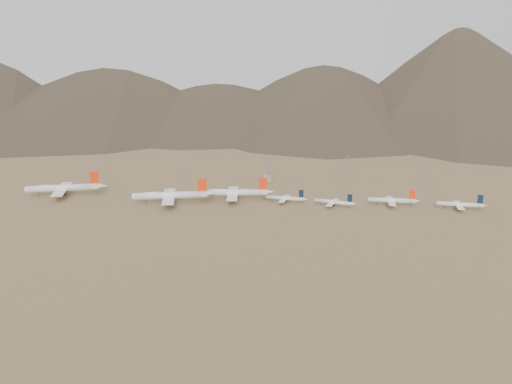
# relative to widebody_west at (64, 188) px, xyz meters

# --- Properties ---
(ground) EXTENTS (3000.00, 3000.00, 0.00)m
(ground) POSITION_rel_widebody_west_xyz_m (157.81, -36.57, -7.75)
(ground) COLOR #9F7A52
(ground) RESTS_ON ground
(mountain_ridge) EXTENTS (4400.00, 1000.00, 300.00)m
(mountain_ridge) POSITION_rel_widebody_west_xyz_m (157.81, 863.43, 142.25)
(mountain_ridge) COLOR #4C3D2D
(mountain_ridge) RESTS_ON ground
(widebody_west) EXTENTS (73.28, 58.15, 22.47)m
(widebody_west) POSITION_rel_widebody_west_xyz_m (0.00, 0.00, 0.00)
(widebody_west) COLOR white
(widebody_west) RESTS_ON ground
(widebody_centre) EXTENTS (73.30, 57.69, 22.15)m
(widebody_centre) POSITION_rel_widebody_west_xyz_m (108.65, -16.70, -0.11)
(widebody_centre) COLOR white
(widebody_centre) RESTS_ON ground
(widebody_east) EXTENTS (69.21, 53.66, 20.60)m
(widebody_east) POSITION_rel_widebody_west_xyz_m (163.33, 1.77, -0.64)
(widebody_east) COLOR white
(widebody_east) RESTS_ON ground
(narrowbody_a) EXTENTS (38.25, 27.88, 12.70)m
(narrowbody_a) POSITION_rel_widebody_west_xyz_m (211.28, -3.17, -3.62)
(narrowbody_a) COLOR white
(narrowbody_a) RESTS_ON ground
(narrowbody_b) EXTENTS (36.77, 27.38, 12.59)m
(narrowbody_b) POSITION_rel_widebody_west_xyz_m (253.84, -12.23, -3.66)
(narrowbody_b) COLOR white
(narrowbody_b) RESTS_ON ground
(narrowbody_c) EXTENTS (45.08, 32.33, 14.87)m
(narrowbody_c) POSITION_rel_widebody_west_xyz_m (305.49, -3.77, -2.92)
(narrowbody_c) COLOR white
(narrowbody_c) RESTS_ON ground
(narrowbody_d) EXTENTS (41.55, 30.14, 13.75)m
(narrowbody_d) POSITION_rel_widebody_west_xyz_m (361.57, -10.42, -3.28)
(narrowbody_d) COLOR white
(narrowbody_d) RESTS_ON ground
(control_tower) EXTENTS (8.00, 8.00, 12.00)m
(control_tower) POSITION_rel_widebody_west_xyz_m (187.81, 83.43, -2.43)
(control_tower) COLOR #988C67
(control_tower) RESTS_ON ground
(mast_far_west) EXTENTS (2.00, 0.60, 25.70)m
(mast_far_west) POSITION_rel_widebody_west_xyz_m (-1.41, 86.77, 6.46)
(mast_far_west) COLOR gray
(mast_far_west) RESTS_ON ground
(mast_west) EXTENTS (2.00, 0.60, 25.70)m
(mast_west) POSITION_rel_widebody_west_xyz_m (91.35, 88.13, 6.46)
(mast_west) COLOR gray
(mast_west) RESTS_ON ground
(mast_centre) EXTENTS (2.00, 0.60, 25.70)m
(mast_centre) POSITION_rel_widebody_west_xyz_m (188.79, 72.85, 6.46)
(mast_centre) COLOR gray
(mast_centre) RESTS_ON ground
(mast_east) EXTENTS (2.00, 0.60, 25.70)m
(mast_east) POSITION_rel_widebody_west_xyz_m (273.96, 100.95, 6.46)
(mast_east) COLOR gray
(mast_east) RESTS_ON ground
(mast_far_east) EXTENTS (2.00, 0.60, 25.70)m
(mast_far_east) POSITION_rel_widebody_west_xyz_m (351.05, 81.12, 6.46)
(mast_far_east) COLOR gray
(mast_far_east) RESTS_ON ground
(desert_scrub) EXTENTS (440.73, 166.82, 0.86)m
(desert_scrub) POSITION_rel_widebody_west_xyz_m (194.25, -109.82, -7.43)
(desert_scrub) COLOR olive
(desert_scrub) RESTS_ON ground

